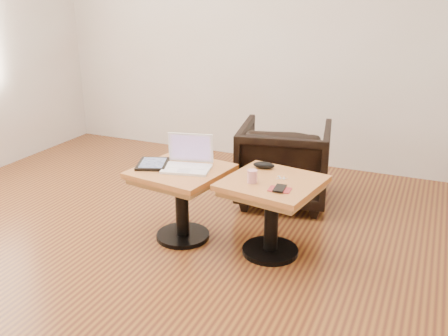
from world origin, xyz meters
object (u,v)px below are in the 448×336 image
at_px(striped_cup, 252,176).
at_px(armchair, 284,163).
at_px(side_table_right, 272,199).
at_px(laptop, 188,162).
at_px(side_table_left, 181,186).

distance_m(striped_cup, armchair, 0.99).
height_order(side_table_right, laptop, laptop).
height_order(striped_cup, armchair, armchair).
bearing_deg(striped_cup, armchair, 94.79).
distance_m(laptop, striped_cup, 0.49).
relative_size(side_table_left, striped_cup, 7.92).
distance_m(side_table_left, armchair, 1.02).
height_order(side_table_left, laptop, laptop).
xyz_separation_m(laptop, striped_cup, (0.49, -0.07, -0.00)).
bearing_deg(side_table_right, side_table_left, -166.65).
bearing_deg(striped_cup, side_table_right, 39.79).
bearing_deg(laptop, armchair, 52.68).
xyz_separation_m(side_table_left, armchair, (0.44, 0.91, -0.06)).
xyz_separation_m(side_table_right, striped_cup, (-0.10, -0.09, 0.17)).
xyz_separation_m(side_table_left, striped_cup, (0.52, -0.04, 0.17)).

